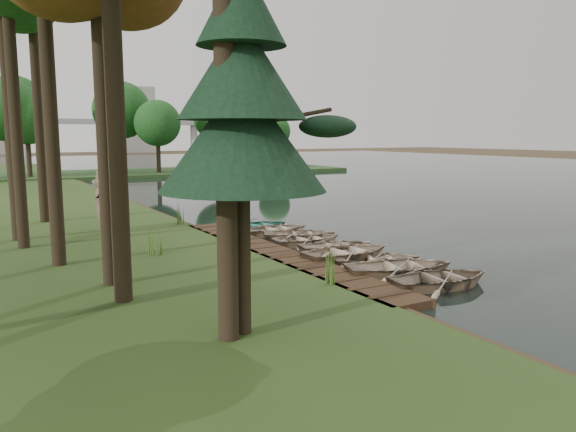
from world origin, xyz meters
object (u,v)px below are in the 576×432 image
rowboat_0 (442,276)px  rowboat_2 (378,257)px  rowboat_1 (401,265)px  pine_tree (242,100)px  boardwalk (276,255)px  stored_rowboat (107,227)px

rowboat_0 → rowboat_2: 3.33m
rowboat_0 → rowboat_2: (0.06, 3.33, -0.03)m
rowboat_0 → rowboat_1: rowboat_1 is taller
pine_tree → boardwalk: bearing=56.8°
rowboat_1 → boardwalk: bearing=43.9°
boardwalk → stored_rowboat: bearing=122.5°
boardwalk → rowboat_1: bearing=-63.1°
rowboat_1 → rowboat_2: (0.23, 1.58, -0.06)m
rowboat_0 → pine_tree: (-7.63, -1.27, 5.27)m
rowboat_0 → stored_rowboat: stored_rowboat is taller
rowboat_1 → rowboat_2: bearing=8.6°
rowboat_0 → boardwalk: bearing=29.8°
rowboat_0 → stored_rowboat: bearing=36.0°
boardwalk → rowboat_0: size_ratio=4.47×
stored_rowboat → rowboat_1: bearing=-118.7°
pine_tree → rowboat_0: bearing=9.4°
rowboat_2 → boardwalk: bearing=62.0°
rowboat_2 → pine_tree: bearing=142.9°
stored_rowboat → rowboat_0: bearing=-121.3°
boardwalk → rowboat_2: (2.63, -3.14, 0.24)m
rowboat_1 → rowboat_2: size_ratio=1.17×
rowboat_2 → stored_rowboat: (-7.50, 10.79, 0.23)m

